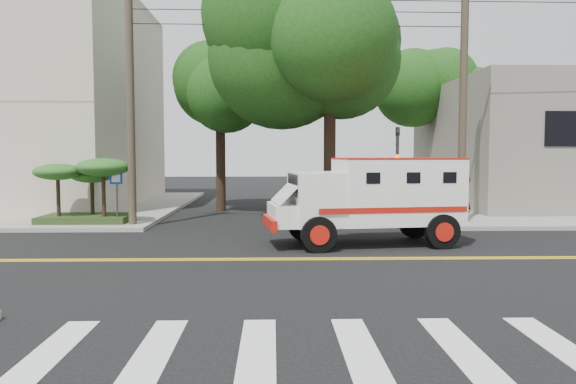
{
  "coord_description": "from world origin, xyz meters",
  "views": [
    {
      "loc": [
        -0.59,
        -14.06,
        2.69
      ],
      "look_at": [
        -0.16,
        1.58,
        1.6
      ],
      "focal_mm": 35.0,
      "sensor_mm": 36.0,
      "label": 1
    }
  ],
  "objects": [
    {
      "name": "tree_main",
      "position": [
        1.94,
        6.21,
        7.2
      ],
      "size": [
        6.08,
        5.7,
        9.85
      ],
      "color": "black",
      "rests_on": "ground"
    },
    {
      "name": "tree_right",
      "position": [
        8.84,
        15.77,
        6.09
      ],
      "size": [
        4.8,
        4.5,
        8.2
      ],
      "color": "black",
      "rests_on": "ground"
    },
    {
      "name": "accessibility_sign",
      "position": [
        -6.2,
        6.17,
        1.37
      ],
      "size": [
        0.45,
        0.1,
        2.02
      ],
      "color": "#3F3F42",
      "rests_on": "ground"
    },
    {
      "name": "pedestrian_a",
      "position": [
        6.56,
        6.55,
        0.99
      ],
      "size": [
        0.72,
        0.72,
        1.68
      ],
      "primitive_type": "imported",
      "rotation": [
        0.0,
        0.0,
        3.92
      ],
      "color": "gray",
      "rests_on": "sidewalk_ne"
    },
    {
      "name": "pedestrian_b",
      "position": [
        5.5,
        5.5,
        1.08
      ],
      "size": [
        1.1,
        0.99,
        1.86
      ],
      "primitive_type": "imported",
      "rotation": [
        0.0,
        0.0,
        2.75
      ],
      "color": "gray",
      "rests_on": "sidewalk_ne"
    },
    {
      "name": "traffic_signal",
      "position": [
        3.8,
        5.6,
        2.23
      ],
      "size": [
        0.15,
        0.18,
        3.6
      ],
      "color": "#3F3F42",
      "rests_on": "ground"
    },
    {
      "name": "ground",
      "position": [
        0.0,
        0.0,
        0.0
      ],
      "size": [
        100.0,
        100.0,
        0.0
      ],
      "primitive_type": "plane",
      "color": "black",
      "rests_on": "ground"
    },
    {
      "name": "tree_left",
      "position": [
        -2.68,
        11.79,
        5.73
      ],
      "size": [
        4.48,
        4.2,
        7.7
      ],
      "color": "black",
      "rests_on": "ground"
    },
    {
      "name": "utility_pole_right",
      "position": [
        6.3,
        6.2,
        4.5
      ],
      "size": [
        0.28,
        0.28,
        9.0
      ],
      "primitive_type": "cylinder",
      "color": "#382D23",
      "rests_on": "ground"
    },
    {
      "name": "armored_truck",
      "position": [
        2.35,
        2.2,
        1.45
      ],
      "size": [
        5.83,
        2.9,
        2.55
      ],
      "rotation": [
        0.0,
        0.0,
        0.14
      ],
      "color": "white",
      "rests_on": "ground"
    },
    {
      "name": "utility_pole_left",
      "position": [
        -5.6,
        6.0,
        4.5
      ],
      "size": [
        0.28,
        0.28,
        9.0
      ],
      "primitive_type": "cylinder",
      "color": "#382D23",
      "rests_on": "ground"
    },
    {
      "name": "sidewalk_ne",
      "position": [
        13.5,
        13.5,
        0.07
      ],
      "size": [
        17.0,
        17.0,
        0.15
      ],
      "primitive_type": "cube",
      "color": "gray",
      "rests_on": "ground"
    },
    {
      "name": "sidewalk_nw",
      "position": [
        -13.5,
        13.5,
        0.07
      ],
      "size": [
        17.0,
        17.0,
        0.15
      ],
      "primitive_type": "cube",
      "color": "gray",
      "rests_on": "ground"
    },
    {
      "name": "palm_planter",
      "position": [
        -7.44,
        6.62,
        1.65
      ],
      "size": [
        3.52,
        2.63,
        2.36
      ],
      "color": "#1E3314",
      "rests_on": "sidewalk_nw"
    }
  ]
}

